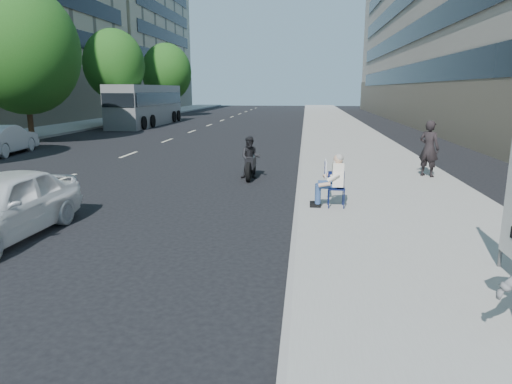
# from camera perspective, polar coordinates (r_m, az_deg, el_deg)

# --- Properties ---
(ground) EXTENTS (160.00, 160.00, 0.00)m
(ground) POSITION_cam_1_polar(r_m,az_deg,el_deg) (7.06, -7.91, -12.16)
(ground) COLOR black
(ground) RESTS_ON ground
(near_sidewalk) EXTENTS (5.00, 120.00, 0.15)m
(near_sidewalk) POSITION_cam_1_polar(r_m,az_deg,el_deg) (26.47, 11.38, 6.21)
(near_sidewalk) COLOR gray
(near_sidewalk) RESTS_ON ground
(far_sidewalk) EXTENTS (4.50, 120.00, 0.15)m
(far_sidewalk) POSITION_cam_1_polar(r_m,az_deg,el_deg) (32.13, -28.88, 6.00)
(far_sidewalk) COLOR gray
(far_sidewalk) RESTS_ON ground
(far_bldg_north) EXTENTS (22.00, 28.00, 28.00)m
(far_bldg_north) POSITION_cam_1_polar(r_m,az_deg,el_deg) (75.99, -19.74, 20.36)
(far_bldg_north) COLOR tan
(far_bldg_north) RESTS_ON ground
(tree_far_c) EXTENTS (6.00, 6.00, 8.47)m
(tree_far_c) POSITION_cam_1_polar(r_m,az_deg,el_deg) (28.72, -27.13, 15.50)
(tree_far_c) COLOR #382616
(tree_far_c) RESTS_ON ground
(tree_far_d) EXTENTS (4.80, 4.80, 7.65)m
(tree_far_d) POSITION_cam_1_polar(r_m,az_deg,el_deg) (39.36, -17.32, 14.97)
(tree_far_d) COLOR #382616
(tree_far_d) RESTS_ON ground
(tree_far_e) EXTENTS (5.40, 5.40, 7.89)m
(tree_far_e) POSITION_cam_1_polar(r_m,az_deg,el_deg) (52.52, -11.12, 14.47)
(tree_far_e) COLOR #382616
(tree_far_e) RESTS_ON ground
(seated_protester) EXTENTS (0.83, 1.12, 1.31)m
(seated_protester) POSITION_cam_1_polar(r_m,az_deg,el_deg) (11.18, 9.48, 1.80)
(seated_protester) COLOR navy
(seated_protester) RESTS_ON near_sidewalk
(pedestrian_woman) EXTENTS (0.79, 0.77, 1.84)m
(pedestrian_woman) POSITION_cam_1_polar(r_m,az_deg,el_deg) (15.97, 20.80, 5.10)
(pedestrian_woman) COLOR black
(pedestrian_woman) RESTS_ON near_sidewalk
(white_sedan_near) EXTENTS (1.75, 4.07, 1.37)m
(white_sedan_near) POSITION_cam_1_polar(r_m,az_deg,el_deg) (10.44, -29.38, -1.52)
(white_sedan_near) COLOR white
(white_sedan_near) RESTS_ON ground
(white_sedan_mid) EXTENTS (1.97, 4.31, 1.37)m
(white_sedan_mid) POSITION_cam_1_polar(r_m,az_deg,el_deg) (24.23, -29.04, 5.75)
(white_sedan_mid) COLOR silver
(white_sedan_mid) RESTS_ON ground
(motorcycle) EXTENTS (0.70, 2.04, 1.42)m
(motorcycle) POSITION_cam_1_polar(r_m,az_deg,el_deg) (15.41, -0.67, 4.06)
(motorcycle) COLOR black
(motorcycle) RESTS_ON ground
(bus) EXTENTS (2.75, 12.05, 3.30)m
(bus) POSITION_cam_1_polar(r_m,az_deg,el_deg) (40.18, -13.48, 10.48)
(bus) COLOR slate
(bus) RESTS_ON ground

